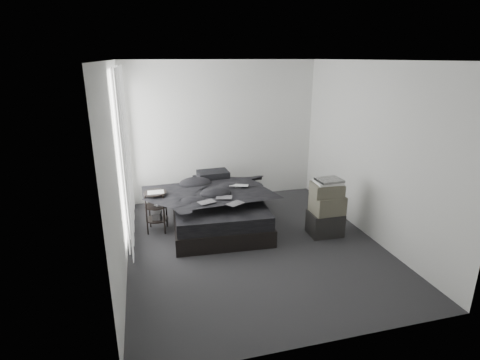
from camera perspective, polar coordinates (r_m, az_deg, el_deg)
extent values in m
cube|color=#2B2B2D|center=(5.62, 2.12, -9.77)|extent=(3.60, 4.20, 0.01)
cube|color=white|center=(4.96, 2.48, 17.78)|extent=(3.60, 4.20, 0.01)
cube|color=silver|center=(7.12, -2.70, 7.38)|extent=(3.60, 0.01, 2.60)
cube|color=silver|center=(3.30, 13.06, -6.13)|extent=(3.60, 0.01, 2.60)
cube|color=silver|center=(4.94, -18.12, 1.59)|extent=(0.01, 4.20, 2.60)
cube|color=silver|center=(5.91, 19.26, 4.12)|extent=(0.01, 4.20, 2.60)
cube|color=white|center=(5.80, -17.59, 4.53)|extent=(0.02, 2.00, 2.30)
cube|color=white|center=(5.81, -17.04, 3.90)|extent=(0.06, 2.12, 2.48)
cube|color=black|center=(6.18, -3.34, -5.73)|extent=(1.56, 1.99, 0.26)
cube|color=black|center=(6.09, -3.38, -3.74)|extent=(1.50, 1.93, 0.20)
imported|color=black|center=(5.98, -3.36, -2.01)|extent=(1.51, 1.71, 0.22)
cube|color=black|center=(6.72, -4.68, -0.13)|extent=(0.60, 0.42, 0.13)
cube|color=black|center=(6.67, -4.13, 0.87)|extent=(0.55, 0.39, 0.12)
imported|color=silver|center=(6.07, -0.21, -0.41)|extent=(0.36, 0.29, 0.02)
cube|color=black|center=(5.48, -5.10, -2.69)|extent=(0.28, 0.23, 0.01)
cube|color=black|center=(5.64, -2.45, -1.95)|extent=(0.27, 0.22, 0.01)
cube|color=black|center=(5.40, -0.73, -2.81)|extent=(0.29, 0.26, 0.01)
cylinder|color=black|center=(6.05, -12.59, -4.75)|extent=(0.41, 0.41, 0.64)
cube|color=white|center=(5.92, -12.73, -1.85)|extent=(0.25, 0.19, 0.01)
cube|color=black|center=(6.26, -9.05, -6.31)|extent=(0.19, 0.22, 0.13)
cube|color=black|center=(5.99, 12.82, -6.44)|extent=(0.51, 0.41, 0.36)
cube|color=#575445|center=(5.86, 13.17, -3.61)|extent=(0.47, 0.38, 0.28)
cube|color=#575445|center=(5.78, 13.10, -1.42)|extent=(0.47, 0.39, 0.19)
cube|color=silver|center=(5.75, 13.28, -0.32)|extent=(0.39, 0.32, 0.04)
cube|color=silver|center=(5.73, 13.45, -0.01)|extent=(0.38, 0.31, 0.03)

